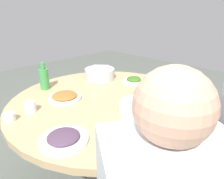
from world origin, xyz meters
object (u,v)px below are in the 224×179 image
object	(u,v)px
rice_bowl	(100,73)
soup_bowl	(142,109)
dish_greens	(134,80)
tea_cup_side	(155,76)
round_dining_table	(107,111)
green_bottle	(44,78)
tea_cup_near	(9,117)
dish_eggplant	(64,138)
dish_stirfry	(65,97)
tea_cup_far	(30,107)
dish_shrimp	(172,89)

from	to	relation	value
rice_bowl	soup_bowl	bearing A→B (deg)	-111.74
dish_greens	tea_cup_side	world-z (taller)	tea_cup_side
round_dining_table	dish_greens	xyz separation A→B (m)	(0.41, 0.09, 0.12)
rice_bowl	green_bottle	distance (m)	0.50
tea_cup_near	green_bottle	bearing A→B (deg)	38.84
dish_eggplant	tea_cup_side	xyz separation A→B (m)	(1.09, 0.19, 0.02)
green_bottle	dish_stirfry	bearing A→B (deg)	-90.32
dish_eggplant	tea_cup_side	bearing A→B (deg)	10.16
round_dining_table	rice_bowl	distance (m)	0.48
round_dining_table	tea_cup_near	world-z (taller)	tea_cup_near
dish_eggplant	tea_cup_far	size ratio (longest dim) A/B	3.43
tea_cup_far	dish_shrimp	bearing A→B (deg)	-26.42
rice_bowl	tea_cup_near	xyz separation A→B (m)	(-0.88, -0.19, -0.02)
rice_bowl	soup_bowl	world-z (taller)	rice_bowl
dish_eggplant	dish_greens	bearing A→B (deg)	17.91
round_dining_table	tea_cup_side	size ratio (longest dim) A/B	18.50
dish_stirfry	dish_eggplant	xyz separation A→B (m)	(-0.28, -0.42, -0.00)
soup_bowl	dish_greens	world-z (taller)	soup_bowl
dish_shrimp	dish_greens	bearing A→B (deg)	97.48
rice_bowl	tea_cup_side	xyz separation A→B (m)	(0.32, -0.39, -0.01)
rice_bowl	tea_cup_near	world-z (taller)	rice_bowl
dish_stirfry	green_bottle	bearing A→B (deg)	89.68
tea_cup_near	dish_greens	bearing A→B (deg)	-5.28
green_bottle	tea_cup_side	distance (m)	0.96
round_dining_table	tea_cup_side	distance (m)	0.61
rice_bowl	tea_cup_far	bearing A→B (deg)	-167.09
dish_stirfry	dish_shrimp	world-z (taller)	dish_stirfry
soup_bowl	tea_cup_near	xyz separation A→B (m)	(-0.60, 0.49, -0.01)
tea_cup_far	tea_cup_side	size ratio (longest dim) A/B	0.94
round_dining_table	tea_cup_side	world-z (taller)	tea_cup_side
dish_shrimp	dish_eggplant	bearing A→B (deg)	176.98
round_dining_table	dish_stirfry	bearing A→B (deg)	135.24
round_dining_table	tea_cup_near	xyz separation A→B (m)	(-0.61, 0.18, 0.12)
dish_greens	tea_cup_near	world-z (taller)	tea_cup_near
round_dining_table	rice_bowl	world-z (taller)	rice_bowl
soup_bowl	dish_shrimp	bearing A→B (deg)	6.53
tea_cup_near	tea_cup_far	size ratio (longest dim) A/B	0.95
dish_eggplant	tea_cup_near	bearing A→B (deg)	106.24
dish_greens	soup_bowl	bearing A→B (deg)	-136.45
dish_greens	green_bottle	size ratio (longest dim) A/B	0.89
dish_shrimp	tea_cup_far	distance (m)	1.04
dish_shrimp	tea_cup_far	bearing A→B (deg)	153.58
soup_bowl	green_bottle	bearing A→B (deg)	104.54
dish_stirfry	dish_shrimp	distance (m)	0.82
soup_bowl	tea_cup_side	distance (m)	0.67
dish_eggplant	tea_cup_side	size ratio (longest dim) A/B	3.23
rice_bowl	dish_greens	world-z (taller)	rice_bowl
round_dining_table	dish_greens	bearing A→B (deg)	11.77
tea_cup_near	tea_cup_side	size ratio (longest dim) A/B	0.90
dish_greens	green_bottle	bearing A→B (deg)	146.70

